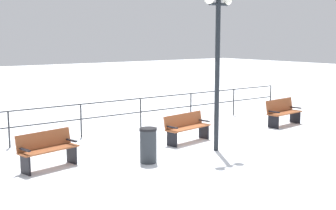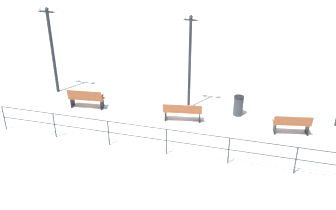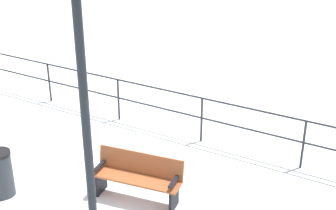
{
  "view_description": "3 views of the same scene",
  "coord_description": "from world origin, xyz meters",
  "px_view_note": "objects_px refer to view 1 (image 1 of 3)",
  "views": [
    {
      "loc": [
        10.31,
        -8.55,
        3.19
      ],
      "look_at": [
        -1.68,
        0.46,
        0.91
      ],
      "focal_mm": 48.03,
      "sensor_mm": 36.0,
      "label": 1
    },
    {
      "loc": [
        -14.42,
        -3.21,
        8.37
      ],
      "look_at": [
        -1.14,
        0.35,
        1.25
      ],
      "focal_mm": 41.98,
      "sensor_mm": 36.0,
      "label": 2
    },
    {
      "loc": [
        5.87,
        4.11,
        5.09
      ],
      "look_at": [
        -1.69,
        -0.3,
        1.21
      ],
      "focal_mm": 50.01,
      "sensor_mm": 36.0,
      "label": 3
    }
  ],
  "objects_px": {
    "bench_third": "(283,112)",
    "lamppost_middle": "(218,47)",
    "bench_second": "(187,127)",
    "trash_bin": "(148,145)",
    "bench_nearest": "(48,149)"
  },
  "relations": [
    {
      "from": "bench_second",
      "to": "trash_bin",
      "type": "xyz_separation_m",
      "value": [
        1.18,
        -2.24,
        -0.02
      ]
    },
    {
      "from": "bench_second",
      "to": "lamppost_middle",
      "type": "distance_m",
      "value": 2.76
    },
    {
      "from": "bench_second",
      "to": "trash_bin",
      "type": "relative_size",
      "value": 1.9
    },
    {
      "from": "bench_second",
      "to": "bench_third",
      "type": "relative_size",
      "value": 1.03
    },
    {
      "from": "bench_third",
      "to": "trash_bin",
      "type": "distance_m",
      "value": 6.81
    },
    {
      "from": "lamppost_middle",
      "to": "trash_bin",
      "type": "bearing_deg",
      "value": -93.09
    },
    {
      "from": "bench_second",
      "to": "lamppost_middle",
      "type": "height_order",
      "value": "lamppost_middle"
    },
    {
      "from": "bench_second",
      "to": "bench_third",
      "type": "bearing_deg",
      "value": 80.41
    },
    {
      "from": "bench_nearest",
      "to": "lamppost_middle",
      "type": "bearing_deg",
      "value": 64.71
    },
    {
      "from": "bench_third",
      "to": "bench_second",
      "type": "bearing_deg",
      "value": -96.54
    },
    {
      "from": "bench_nearest",
      "to": "bench_second",
      "type": "height_order",
      "value": "bench_nearest"
    },
    {
      "from": "bench_nearest",
      "to": "trash_bin",
      "type": "height_order",
      "value": "trash_bin"
    },
    {
      "from": "bench_second",
      "to": "trash_bin",
      "type": "distance_m",
      "value": 2.53
    },
    {
      "from": "bench_nearest",
      "to": "bench_third",
      "type": "xyz_separation_m",
      "value": [
        -0.06,
        8.96,
        0.01
      ]
    },
    {
      "from": "bench_third",
      "to": "lamppost_middle",
      "type": "height_order",
      "value": "lamppost_middle"
    }
  ]
}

